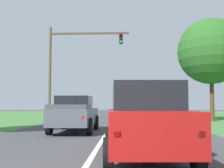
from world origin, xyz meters
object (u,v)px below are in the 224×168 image
at_px(keep_moving_sign, 180,103).
at_px(crossing_suv_far, 158,110).
at_px(red_suv_near, 145,119).
at_px(pickup_truck_lead, 75,114).
at_px(oak_tree_right, 211,51).
at_px(traffic_light, 69,59).

distance_m(keep_moving_sign, crossing_suv_far, 4.31).
bearing_deg(red_suv_near, pickup_truck_lead, 113.47).
bearing_deg(red_suv_near, oak_tree_right, 67.89).
distance_m(red_suv_near, oak_tree_right, 19.43).
relative_size(traffic_light, keep_moving_sign, 3.45).
bearing_deg(crossing_suv_far, keep_moving_sign, -70.83).
bearing_deg(traffic_light, oak_tree_right, -3.58).
height_order(keep_moving_sign, oak_tree_right, oak_tree_right).
bearing_deg(red_suv_near, crossing_suv_far, 82.31).
height_order(pickup_truck_lead, crossing_suv_far, pickup_truck_lead).
xyz_separation_m(keep_moving_sign, oak_tree_right, (2.90, 0.93, 4.47)).
distance_m(pickup_truck_lead, crossing_suv_far, 14.57).
bearing_deg(traffic_light, pickup_truck_lead, -77.49).
relative_size(oak_tree_right, crossing_suv_far, 2.09).
height_order(red_suv_near, keep_moving_sign, keep_moving_sign).
distance_m(traffic_light, crossing_suv_far, 9.81).
distance_m(traffic_light, oak_tree_right, 12.65).
height_order(oak_tree_right, crossing_suv_far, oak_tree_right).
height_order(traffic_light, keep_moving_sign, traffic_light).
distance_m(red_suv_near, crossing_suv_far, 20.67).
distance_m(pickup_truck_lead, oak_tree_right, 15.31).
relative_size(pickup_truck_lead, oak_tree_right, 0.57).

